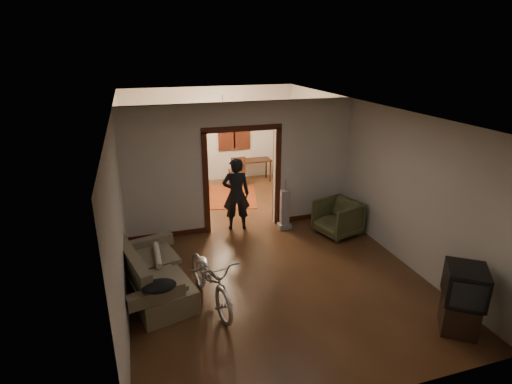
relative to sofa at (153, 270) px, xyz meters
name	(u,v)px	position (x,y,z in m)	size (l,w,h in m)	color
floor	(252,241)	(2.08, 1.33, -0.43)	(5.00, 8.50, 0.01)	#3B2112
ceiling	(251,107)	(2.08, 1.33, 2.37)	(5.00, 8.50, 0.01)	white
wall_back	(211,135)	(2.08, 5.58, 0.97)	(5.00, 0.02, 2.80)	beige
wall_left	(120,190)	(-0.42, 1.33, 0.97)	(0.02, 8.50, 2.80)	beige
wall_right	(362,167)	(4.58, 1.33, 0.97)	(0.02, 8.50, 2.80)	beige
partition_wall	(242,167)	(2.08, 2.08, 0.97)	(5.00, 0.14, 2.80)	beige
door_casing	(242,181)	(2.08, 2.08, 0.67)	(1.74, 0.20, 2.32)	#3B170D
far_window	(234,129)	(2.78, 5.54, 1.12)	(0.98, 0.06, 1.28)	black
chandelier	(223,111)	(2.08, 3.83, 1.92)	(0.24, 0.24, 0.24)	#FFE0A5
light_switch	(288,171)	(3.13, 2.00, 0.82)	(0.08, 0.01, 0.12)	silver
sofa	(153,270)	(0.00, 0.00, 0.00)	(0.84, 1.87, 0.86)	brown
rolled_paper	(157,255)	(0.10, 0.30, 0.10)	(0.10, 0.10, 0.81)	beige
jacket	(159,286)	(0.05, -0.91, 0.25)	(0.49, 0.36, 0.14)	black
bicycle	(210,278)	(0.85, -0.55, 0.02)	(0.60, 1.71, 0.90)	silver
armchair	(338,218)	(3.94, 1.09, -0.05)	(0.82, 0.84, 0.76)	#444727
tv_stand	(459,316)	(4.12, -2.24, -0.20)	(0.52, 0.47, 0.47)	black
crt_tv	(465,284)	(4.12, -2.24, 0.33)	(0.59, 0.52, 0.50)	black
vacuum	(285,209)	(2.96, 1.71, 0.02)	(0.28, 0.22, 0.91)	gray
person	(236,194)	(1.93, 2.02, 0.39)	(0.60, 0.39, 1.64)	black
oriental_rug	(230,196)	(2.25, 4.02, -0.42)	(1.41, 1.85, 0.01)	maroon
locker	(172,161)	(0.87, 5.17, 0.37)	(0.80, 0.45, 1.60)	#232F1C
globe	(169,121)	(0.87, 5.17, 1.51)	(0.27, 0.27, 0.27)	#1E5972
desk	(256,170)	(3.33, 5.12, -0.10)	(0.89, 0.50, 0.66)	black
desk_chair	(237,171)	(2.64, 4.77, 0.04)	(0.42, 0.42, 0.94)	black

